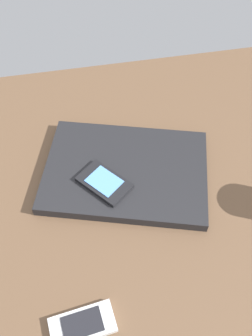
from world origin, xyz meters
TOP-DOWN VIEW (x-y plane):
  - desk_surface at (0.00, 0.00)cm, footprint 120.00×80.00cm
  - laptop_closed at (8.40, 4.48)cm, footprint 36.90×30.84cm
  - cell_phone_on_laptop at (3.69, 1.54)cm, footprint 10.80×11.29cm
  - cell_phone_on_desk at (-3.52, -22.68)cm, footprint 10.33×5.96cm

SIDE VIEW (x-z plane):
  - desk_surface at x=0.00cm, z-range 0.00..3.00cm
  - cell_phone_on_desk at x=-3.52cm, z-range 2.97..4.22cm
  - laptop_closed at x=8.40cm, z-range 3.00..5.02cm
  - cell_phone_on_laptop at x=3.69cm, z-range 4.99..5.96cm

